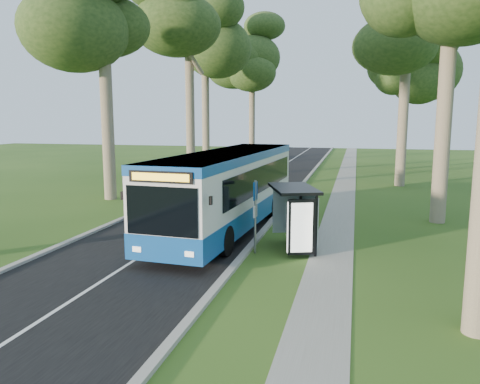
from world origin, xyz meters
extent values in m
plane|color=#2A4C17|center=(0.00, 0.00, 0.00)|extent=(120.00, 120.00, 0.00)
cube|color=black|center=(-3.50, 10.00, 0.01)|extent=(7.00, 100.00, 0.02)
cube|color=#9E9B93|center=(0.00, 10.00, 0.06)|extent=(0.25, 100.00, 0.12)
cube|color=#9E9B93|center=(-7.00, 10.00, 0.06)|extent=(0.25, 100.00, 0.12)
cube|color=white|center=(-3.50, 10.00, 0.02)|extent=(0.12, 100.00, 0.00)
cube|color=gray|center=(3.00, 10.00, 0.01)|extent=(1.50, 100.00, 0.02)
cube|color=white|center=(-1.59, 2.36, 1.87)|extent=(3.41, 12.81, 3.01)
cube|color=#104B9B|center=(-1.59, 2.36, 0.79)|extent=(3.44, 12.85, 0.85)
cube|color=#104B9B|center=(-1.59, 2.36, 3.21)|extent=(3.44, 12.85, 0.34)
cube|color=black|center=(-1.59, -4.00, 2.01)|extent=(2.38, 0.20, 1.53)
cube|color=yellow|center=(-1.59, -4.04, 3.06)|extent=(1.90, 0.14, 0.23)
cube|color=black|center=(-1.59, -3.93, 0.53)|extent=(2.54, 0.28, 0.32)
cylinder|color=black|center=(-2.79, -1.55, 0.55)|extent=(0.36, 1.11, 1.10)
cylinder|color=black|center=(-0.39, -1.55, 0.55)|extent=(0.36, 1.11, 1.10)
cylinder|color=black|center=(-2.79, 6.05, 0.55)|extent=(0.36, 1.11, 1.10)
cylinder|color=black|center=(-0.39, 6.05, 0.55)|extent=(0.36, 1.11, 1.10)
cylinder|color=gray|center=(0.30, -1.00, 1.32)|extent=(0.08, 0.08, 2.64)
cube|color=navy|center=(0.30, -1.00, 2.27)|extent=(0.08, 0.37, 0.65)
cylinder|color=yellow|center=(0.27, -1.00, 2.42)|extent=(0.04, 0.23, 0.23)
cube|color=white|center=(0.30, -1.00, 1.53)|extent=(0.09, 0.32, 0.42)
cube|color=black|center=(2.08, -1.21, 1.11)|extent=(0.11, 0.11, 2.21)
cube|color=black|center=(2.08, 1.06, 1.11)|extent=(0.11, 0.11, 2.21)
cube|color=black|center=(1.54, -0.08, 2.27)|extent=(2.31, 3.04, 0.11)
cube|color=silver|center=(2.16, -0.08, 1.19)|extent=(0.82, 2.13, 1.77)
cube|color=black|center=(1.54, -1.31, 1.11)|extent=(0.92, 0.46, 1.95)
cube|color=white|center=(1.54, -1.40, 1.11)|extent=(0.71, 0.28, 1.73)
cube|color=black|center=(1.80, 0.19, 0.40)|extent=(0.87, 1.61, 0.05)
cylinder|color=black|center=(1.67, 3.69, 0.51)|extent=(0.56, 0.56, 1.01)
cylinder|color=black|center=(1.67, 3.69, 1.03)|extent=(0.61, 0.61, 0.06)
imported|color=silver|center=(-7.67, 20.38, 0.70)|extent=(2.70, 4.42, 1.41)
imported|color=#989B9F|center=(-9.26, 34.55, 0.80)|extent=(2.41, 5.06, 1.60)
cylinder|color=#7A6B56|center=(-10.50, 8.00, 6.17)|extent=(0.71, 0.71, 12.33)
cylinder|color=#7A6B56|center=(-9.00, 18.00, 5.72)|extent=(0.69, 0.69, 11.44)
ellipsoid|color=#254219|center=(-9.00, 18.00, 11.77)|extent=(5.20, 5.20, 7.85)
cylinder|color=#7A6B56|center=(-11.00, 28.00, 6.65)|extent=(0.74, 0.74, 13.30)
ellipsoid|color=#254219|center=(-11.00, 28.00, 13.68)|extent=(5.20, 5.20, 9.12)
cylinder|color=#7A6B56|center=(-8.50, 38.00, 6.14)|extent=(0.71, 0.71, 12.28)
ellipsoid|color=#254219|center=(-8.50, 38.00, 12.63)|extent=(5.20, 5.20, 8.42)
cylinder|color=#7A6B56|center=(7.50, 6.00, 5.80)|extent=(0.69, 0.69, 11.60)
cylinder|color=#7A6B56|center=(6.80, 18.00, 5.91)|extent=(0.70, 0.70, 11.82)
ellipsoid|color=#254219|center=(6.80, 18.00, 12.16)|extent=(5.20, 5.20, 8.11)
cylinder|color=#7A6B56|center=(8.00, 30.00, 4.80)|extent=(0.63, 0.63, 9.60)
ellipsoid|color=#254219|center=(8.00, 30.00, 9.87)|extent=(5.20, 5.20, 6.58)
camera|label=1|loc=(3.71, -16.95, 4.82)|focal=35.00mm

